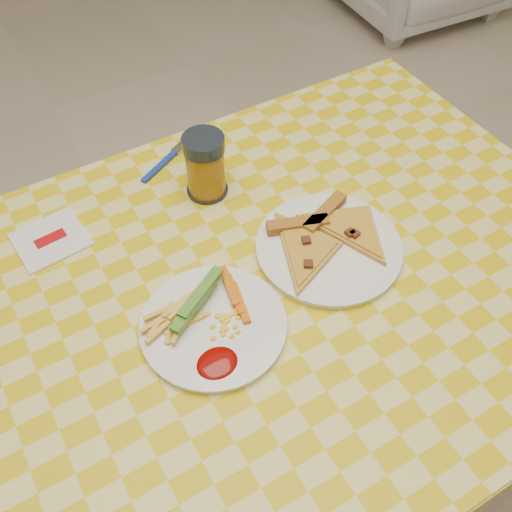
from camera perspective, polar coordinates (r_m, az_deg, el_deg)
The scene contains 9 objects.
ground at distance 1.63m, azimuth -0.09°, elevation -19.25°, with size 8.00×8.00×0.00m, color beige.
table at distance 1.01m, azimuth -0.14°, elevation -5.89°, with size 1.28×0.88×0.76m.
plate_left at distance 0.91m, azimuth -4.28°, elevation -7.04°, with size 0.23×0.23×0.01m, color white.
plate_right at distance 1.01m, azimuth 7.27°, elevation 0.76°, with size 0.25×0.25×0.01m, color white.
fries_veggies at distance 0.90m, azimuth -5.30°, elevation -5.93°, with size 0.19×0.18×0.04m.
pizza_slices at distance 1.01m, azimuth 6.97°, elevation 1.97°, with size 0.30×0.25×0.02m.
drink_glass at distance 1.07m, azimuth -5.09°, elevation 8.95°, with size 0.08×0.08×0.13m.
napkin at distance 1.08m, azimuth -19.83°, elevation 1.56°, with size 0.13×0.12×0.01m.
fork at distance 1.18m, azimuth -8.93°, elevation 9.48°, with size 0.14×0.08×0.01m.
Camera 1 is at (-0.28, -0.48, 1.53)m, focal length 40.00 mm.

